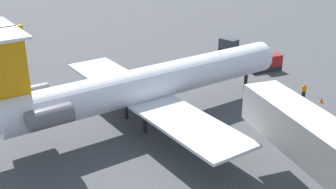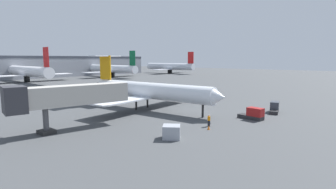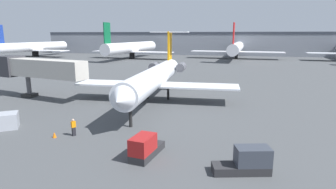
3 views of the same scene
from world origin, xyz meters
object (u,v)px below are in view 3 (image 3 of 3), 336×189
object	(u,v)px
regional_jet	(156,77)
baggage_tug_lead	(145,148)
cargo_container_uld	(8,121)
traffic_cone_near	(54,135)
parked_airliner_west_end	(34,47)
ground_crew_marshaller	(74,127)
baggage_tug_trailing	(247,161)
jet_bridge	(37,68)
parked_airliner_centre	(237,48)
parked_airliner_west_mid	(132,48)

from	to	relation	value
regional_jet	baggage_tug_lead	world-z (taller)	regional_jet
baggage_tug_lead	cargo_container_uld	size ratio (longest dim) A/B	1.50
cargo_container_uld	traffic_cone_near	world-z (taller)	cargo_container_uld
regional_jet	baggage_tug_lead	bearing A→B (deg)	-76.48
cargo_container_uld	parked_airliner_west_end	xyz separation A→B (m)	(-64.30, 84.66, 3.43)
parked_airliner_west_end	baggage_tug_lead	bearing A→B (deg)	-47.61
ground_crew_marshaller	cargo_container_uld	world-z (taller)	ground_crew_marshaller
traffic_cone_near	baggage_tug_trailing	bearing A→B (deg)	-9.13
jet_bridge	parked_airliner_centre	distance (m)	85.98
ground_crew_marshaller	parked_airliner_centre	world-z (taller)	parked_airliner_centre
baggage_tug_lead	parked_airliner_west_end	xyz separation A→B (m)	(-80.44, 88.11, 3.40)
jet_bridge	baggage_tug_trailing	xyz separation A→B (m)	(30.32, -17.18, -3.76)
baggage_tug_trailing	parked_airliner_west_mid	size ratio (longest dim) A/B	0.10
baggage_tug_lead	baggage_tug_trailing	bearing A→B (deg)	-4.89
regional_jet	cargo_container_uld	distance (m)	19.50
jet_bridge	parked_airliner_west_mid	bearing A→B (deg)	99.58
baggage_tug_trailing	ground_crew_marshaller	bearing A→B (deg)	166.93
parked_airliner_west_end	parked_airliner_west_mid	xyz separation A→B (m)	(45.93, -0.50, 0.16)
parked_airliner_centre	traffic_cone_near	bearing A→B (deg)	-99.73
jet_bridge	ground_crew_marshaller	size ratio (longest dim) A/B	9.42
ground_crew_marshaller	baggage_tug_lead	world-z (taller)	baggage_tug_lead
jet_bridge	regional_jet	bearing A→B (deg)	7.45
ground_crew_marshaller	baggage_tug_trailing	distance (m)	16.49
cargo_container_uld	parked_airliner_west_end	world-z (taller)	parked_airliner_west_end
ground_crew_marshaller	parked_airliner_west_end	size ratio (longest dim) A/B	0.04
baggage_tug_trailing	cargo_container_uld	distance (m)	24.30
baggage_tug_trailing	parked_airliner_centre	size ratio (longest dim) A/B	0.10
jet_bridge	traffic_cone_near	size ratio (longest dim) A/B	28.93
cargo_container_uld	parked_airliner_west_mid	bearing A→B (deg)	102.31
ground_crew_marshaller	parked_airliner_west_end	world-z (taller)	parked_airliner_west_end
regional_jet	baggage_tug_trailing	world-z (taller)	regional_jet
parked_airliner_west_end	parked_airliner_centre	bearing A→B (deg)	6.11
traffic_cone_near	parked_airliner_centre	xyz separation A→B (m)	(16.34, 95.27, 4.07)
ground_crew_marshaller	parked_airliner_west_mid	distance (m)	88.61
baggage_tug_trailing	parked_airliner_west_mid	bearing A→B (deg)	115.61
ground_crew_marshaller	baggage_tug_trailing	bearing A→B (deg)	-13.07
baggage_tug_trailing	parked_airliner_west_mid	world-z (taller)	parked_airliner_west_mid
regional_jet	ground_crew_marshaller	world-z (taller)	regional_jet
parked_airliner_centre	parked_airliner_west_mid	bearing A→B (deg)	-166.56
baggage_tug_trailing	parked_airliner_centre	xyz separation A→B (m)	(-1.25, 98.10, 3.51)
baggage_tug_lead	parked_airliner_west_mid	xyz separation A→B (m)	(-34.51, 87.62, 3.56)
jet_bridge	baggage_tug_trailing	bearing A→B (deg)	-29.54
baggage_tug_lead	parked_airliner_centre	world-z (taller)	parked_airliner_centre
parked_airliner_centre	baggage_tug_lead	bearing A→B (deg)	-93.85
parked_airliner_west_mid	parked_airliner_centre	world-z (taller)	parked_airliner_west_mid
regional_jet	ground_crew_marshaller	xyz separation A→B (m)	(-3.71, -15.81, -2.79)
parked_airliner_west_end	parked_airliner_centre	distance (m)	87.50
parked_airliner_west_end	baggage_tug_trailing	bearing A→B (deg)	-45.17
regional_jet	baggage_tug_trailing	xyz separation A→B (m)	(12.35, -19.53, -2.81)
jet_bridge	parked_airliner_west_end	size ratio (longest dim) A/B	0.41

